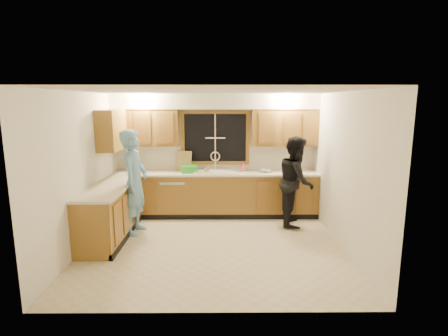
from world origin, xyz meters
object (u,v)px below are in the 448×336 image
Objects in this scene: dishwasher at (175,196)px; man at (134,182)px; bowl at (266,171)px; soap_bottle at (243,166)px; knife_block at (137,166)px; stove at (99,224)px; woman at (296,181)px; dish_crate at (189,169)px; sink at (215,175)px.

man reaches higher than dishwasher.
soap_bottle is at bearing 166.13° from bowl.
man reaches higher than knife_block.
soap_bottle is at bearing 39.07° from stove.
knife_block reaches higher than bowl.
dish_crate is at bearing 84.95° from woman.
sink is 4.36× the size of soap_bottle.
sink is at bearing 45.39° from stove.
dish_crate is at bearing -179.16° from bowl.
man is at bearing -131.87° from dish_crate.
sink reaches higher than bowl.
stove is 2.07m from knife_block.
sink is at bearing 79.31° from woman.
dish_crate is 1.13m from soap_bottle.
soap_bottle is at bearing 5.04° from dishwasher.
dish_crate is at bearing -35.16° from knife_block.
man is (-1.42, -1.01, 0.07)m from sink.
sink is 2.74× the size of dish_crate.
knife_block reaches higher than dishwasher.
sink is 0.55m from dish_crate.
sink is at bearing 0.99° from dishwasher.
man reaches higher than woman.
dishwasher is at bearing -23.91° from man.
man is 3.00m from woman.
stove is at bearing 160.74° from man.
soap_bottle reaches higher than dishwasher.
man is at bearing -157.83° from bowl.
sink is 4.30× the size of knife_block.
man is at bearing 108.00° from woman.
sink reaches higher than dishwasher.
man reaches higher than stove.
stove is at bearing -134.61° from sink.
stove reaches higher than dishwasher.
sink reaches higher than dish_crate.
woman is 7.22× the size of bowl.
man is 1.19m from knife_block.
man is at bearing -150.79° from soap_bottle.
stove is 0.52× the size of woman.
soap_bottle is (0.59, 0.11, 0.15)m from sink.
stove is 3.79× the size of bowl.
knife_block is at bearing 16.80° from man.
man is at bearing -119.74° from dishwasher.
dishwasher is 2.62× the size of dish_crate.
soap_bottle is at bearing 64.22° from woman.
woman is at bearing -13.30° from dishwasher.
stove is (-0.95, -1.81, 0.04)m from dishwasher.
bowl is (2.85, 1.82, 0.50)m from stove.
sink is 0.50× the size of woman.
soap_bottle reaches higher than dish_crate.
knife_block is 0.64× the size of dish_crate.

